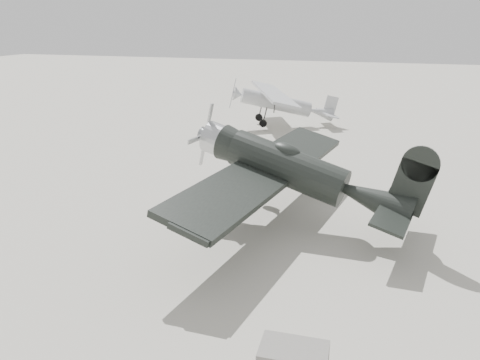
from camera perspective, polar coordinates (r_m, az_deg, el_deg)
The scene contains 3 objects.
ground at distance 18.54m, azimuth 2.67°, elevation -5.72°, with size 160.00×160.00×0.00m, color #AFAA9B.
lowwing_monoplane at distance 18.16m, azimuth 7.03°, elevation 1.00°, with size 9.24×12.84×4.12m.
highwing_monoplane at distance 35.87m, azimuth 4.96°, elevation 9.67°, with size 8.31×11.12×3.22m.
Camera 1 is at (4.11, -16.35, 7.71)m, focal length 35.00 mm.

